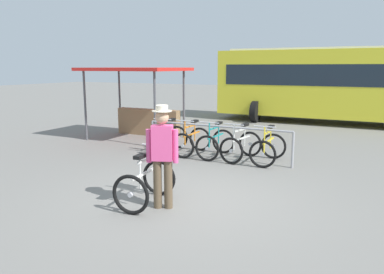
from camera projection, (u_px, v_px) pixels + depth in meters
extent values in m
plane|color=slate|center=(189.00, 199.00, 6.81)|extent=(80.00, 80.00, 0.00)
cylinder|color=#99999E|center=(153.00, 136.00, 10.59)|extent=(0.06, 0.06, 0.85)
cylinder|color=#99999E|center=(293.00, 150.00, 8.86)|extent=(0.06, 0.06, 0.85)
cylinder|color=#99999E|center=(217.00, 126.00, 9.65)|extent=(3.85, 0.08, 0.05)
torus|color=black|center=(177.00, 137.00, 11.04)|extent=(0.66, 0.11, 0.66)
cylinder|color=#B7B7BC|center=(177.00, 137.00, 11.04)|extent=(0.08, 0.07, 0.08)
torus|color=black|center=(161.00, 143.00, 10.12)|extent=(0.66, 0.11, 0.66)
cylinder|color=#B7B7BC|center=(161.00, 143.00, 10.12)|extent=(0.08, 0.07, 0.08)
cube|color=black|center=(169.00, 132.00, 10.54)|extent=(0.09, 0.92, 0.04)
cube|color=black|center=(168.00, 124.00, 10.45)|extent=(0.07, 0.61, 0.04)
cylinder|color=black|center=(172.00, 129.00, 10.69)|extent=(0.03, 0.03, 0.55)
cube|color=black|center=(172.00, 120.00, 10.64)|extent=(0.13, 0.25, 0.06)
cylinder|color=black|center=(163.00, 131.00, 10.17)|extent=(0.03, 0.03, 0.63)
cylinder|color=#B7B7BC|center=(162.00, 119.00, 10.11)|extent=(0.52, 0.06, 0.03)
torus|color=black|center=(200.00, 139.00, 10.71)|extent=(0.66, 0.06, 0.66)
cylinder|color=#B7B7BC|center=(200.00, 139.00, 10.71)|extent=(0.08, 0.06, 0.08)
torus|color=black|center=(183.00, 146.00, 9.82)|extent=(0.66, 0.06, 0.66)
cylinder|color=#B7B7BC|center=(183.00, 146.00, 9.82)|extent=(0.08, 0.06, 0.08)
cube|color=orange|center=(192.00, 134.00, 10.22)|extent=(0.04, 0.92, 0.04)
cube|color=orange|center=(191.00, 126.00, 10.14)|extent=(0.04, 0.61, 0.04)
cylinder|color=orange|center=(195.00, 131.00, 10.37)|extent=(0.03, 0.03, 0.55)
cube|color=black|center=(195.00, 121.00, 10.32)|extent=(0.12, 0.24, 0.06)
cylinder|color=orange|center=(185.00, 133.00, 9.87)|extent=(0.03, 0.03, 0.63)
cylinder|color=#B7B7BC|center=(185.00, 121.00, 9.81)|extent=(0.52, 0.03, 0.03)
torus|color=black|center=(223.00, 141.00, 10.39)|extent=(0.66, 0.08, 0.66)
cylinder|color=#B7B7BC|center=(223.00, 141.00, 10.39)|extent=(0.08, 0.06, 0.08)
torus|color=black|center=(207.00, 148.00, 9.51)|extent=(0.66, 0.08, 0.66)
cylinder|color=#B7B7BC|center=(207.00, 148.00, 9.51)|extent=(0.08, 0.06, 0.08)
cube|color=teal|center=(216.00, 136.00, 9.91)|extent=(0.06, 0.92, 0.04)
cube|color=teal|center=(215.00, 128.00, 9.82)|extent=(0.05, 0.61, 0.04)
cylinder|color=teal|center=(219.00, 133.00, 10.06)|extent=(0.03, 0.03, 0.55)
cube|color=black|center=(219.00, 123.00, 10.01)|extent=(0.13, 0.24, 0.06)
cylinder|color=teal|center=(209.00, 135.00, 9.55)|extent=(0.03, 0.03, 0.63)
cylinder|color=#B7B7BC|center=(209.00, 123.00, 9.50)|extent=(0.52, 0.04, 0.03)
torus|color=black|center=(250.00, 144.00, 10.05)|extent=(0.66, 0.17, 0.66)
cylinder|color=#B7B7BC|center=(250.00, 144.00, 10.05)|extent=(0.09, 0.07, 0.08)
torus|color=black|center=(231.00, 151.00, 9.22)|extent=(0.66, 0.17, 0.66)
cylinder|color=#B7B7BC|center=(231.00, 151.00, 9.22)|extent=(0.09, 0.07, 0.08)
cube|color=silver|center=(241.00, 138.00, 9.59)|extent=(0.17, 0.91, 0.04)
cube|color=silver|center=(241.00, 130.00, 9.51)|extent=(0.12, 0.61, 0.04)
cylinder|color=silver|center=(245.00, 135.00, 9.73)|extent=(0.03, 0.03, 0.55)
cube|color=black|center=(245.00, 125.00, 9.68)|extent=(0.15, 0.25, 0.06)
cylinder|color=silver|center=(234.00, 137.00, 9.26)|extent=(0.03, 0.03, 0.63)
cylinder|color=#B7B7BC|center=(234.00, 124.00, 9.21)|extent=(0.52, 0.10, 0.03)
torus|color=black|center=(273.00, 146.00, 9.77)|extent=(0.66, 0.08, 0.66)
cylinder|color=#B7B7BC|center=(273.00, 146.00, 9.77)|extent=(0.08, 0.06, 0.08)
torus|color=black|center=(262.00, 154.00, 8.87)|extent=(0.66, 0.08, 0.66)
cylinder|color=#B7B7BC|center=(262.00, 154.00, 8.87)|extent=(0.08, 0.06, 0.08)
cube|color=yellow|center=(269.00, 141.00, 9.28)|extent=(0.05, 0.92, 0.04)
cube|color=yellow|center=(268.00, 132.00, 9.19)|extent=(0.04, 0.61, 0.04)
cylinder|color=yellow|center=(271.00, 138.00, 9.43)|extent=(0.03, 0.03, 0.55)
cube|color=black|center=(271.00, 127.00, 9.38)|extent=(0.12, 0.24, 0.06)
cylinder|color=yellow|center=(264.00, 140.00, 8.92)|extent=(0.03, 0.03, 0.63)
cylinder|color=#B7B7BC|center=(265.00, 127.00, 8.86)|extent=(0.52, 0.03, 0.03)
torus|color=black|center=(131.00, 195.00, 6.06)|extent=(0.66, 0.12, 0.66)
cylinder|color=#B7B7BC|center=(131.00, 195.00, 6.06)|extent=(0.09, 0.07, 0.08)
torus|color=black|center=(159.00, 178.00, 7.00)|extent=(0.66, 0.12, 0.66)
cylinder|color=#B7B7BC|center=(159.00, 178.00, 7.00)|extent=(0.09, 0.07, 0.08)
cube|color=silver|center=(145.00, 173.00, 6.49)|extent=(0.12, 0.92, 0.04)
cube|color=silver|center=(147.00, 159.00, 6.50)|extent=(0.09, 0.61, 0.04)
cylinder|color=silver|center=(140.00, 173.00, 6.31)|extent=(0.03, 0.03, 0.55)
cube|color=black|center=(140.00, 157.00, 6.26)|extent=(0.14, 0.25, 0.06)
cylinder|color=silver|center=(156.00, 162.00, 6.83)|extent=(0.03, 0.03, 0.63)
cylinder|color=#B7B7BC|center=(155.00, 145.00, 6.77)|extent=(0.52, 0.08, 0.03)
cube|color=gray|center=(159.00, 150.00, 6.93)|extent=(0.28, 0.22, 0.22)
ellipsoid|color=tan|center=(159.00, 145.00, 6.91)|extent=(0.19, 0.18, 0.16)
sphere|color=tan|center=(161.00, 139.00, 6.96)|extent=(0.11, 0.11, 0.11)
cylinder|color=brown|center=(168.00, 184.00, 6.34)|extent=(0.14, 0.14, 0.82)
cylinder|color=brown|center=(158.00, 184.00, 6.35)|extent=(0.14, 0.14, 0.82)
cube|color=#E54C8C|center=(162.00, 143.00, 6.22)|extent=(0.39, 0.31, 0.58)
cylinder|color=#E54C8C|center=(176.00, 146.00, 6.19)|extent=(0.09, 0.09, 0.55)
cylinder|color=#E54C8C|center=(149.00, 146.00, 6.23)|extent=(0.09, 0.09, 0.55)
sphere|color=tan|center=(162.00, 117.00, 6.14)|extent=(0.22, 0.22, 0.22)
cylinder|color=beige|center=(162.00, 111.00, 6.13)|extent=(0.32, 0.32, 0.02)
cylinder|color=beige|center=(162.00, 108.00, 6.12)|extent=(0.20, 0.20, 0.09)
cube|color=yellow|center=(342.00, 83.00, 15.63)|extent=(10.00, 2.51, 2.70)
cube|color=#19232D|center=(343.00, 75.00, 15.57)|extent=(9.20, 2.53, 0.84)
cube|color=silver|center=(345.00, 49.00, 15.38)|extent=(9.00, 2.26, 0.08)
cylinder|color=black|center=(255.00, 112.00, 16.19)|extent=(0.25, 0.90, 0.90)
cylinder|color=black|center=(271.00, 106.00, 18.38)|extent=(0.25, 0.90, 0.90)
cylinder|color=#4C4C51|center=(120.00, 101.00, 13.73)|extent=(0.07, 0.07, 2.20)
cylinder|color=#4C4C51|center=(184.00, 105.00, 12.60)|extent=(0.07, 0.07, 2.20)
cylinder|color=#4C4C51|center=(85.00, 106.00, 12.15)|extent=(0.07, 0.07, 2.20)
cylinder|color=#4C4C51|center=(155.00, 110.00, 11.01)|extent=(0.07, 0.07, 2.20)
cube|color=red|center=(134.00, 69.00, 12.16)|extent=(3.12, 2.32, 0.10)
cube|color=olive|center=(148.00, 122.00, 13.15)|extent=(2.34, 0.32, 0.90)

